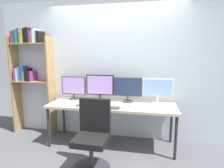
{
  "coord_description": "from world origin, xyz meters",
  "views": [
    {
      "loc": [
        0.61,
        -2.44,
        1.61
      ],
      "look_at": [
        0.0,
        0.65,
        1.09
      ],
      "focal_mm": 29.61,
      "sensor_mm": 36.0,
      "label": 1
    }
  ],
  "objects_px": {
    "mouse_left_side": "(123,107)",
    "laptop_closed": "(139,106)",
    "desk": "(111,107)",
    "monitor_center_right": "(128,88)",
    "keyboard_left": "(60,105)",
    "keyboard_right": "(162,111)",
    "bookshelf": "(30,66)",
    "monitor_center_left": "(100,86)",
    "monitor_far_left": "(74,87)",
    "monitor_far_right": "(158,89)",
    "mouse_right_side": "(77,105)",
    "office_chair": "(92,142)",
    "keyboard_center": "(109,107)"
  },
  "relations": [
    {
      "from": "keyboard_right",
      "to": "bookshelf",
      "type": "bearing_deg",
      "value": 169.76
    },
    {
      "from": "monitor_center_right",
      "to": "laptop_closed",
      "type": "relative_size",
      "value": 1.6
    },
    {
      "from": "monitor_center_right",
      "to": "mouse_left_side",
      "type": "bearing_deg",
      "value": -94.84
    },
    {
      "from": "monitor_center_right",
      "to": "keyboard_left",
      "type": "bearing_deg",
      "value": -158.1
    },
    {
      "from": "monitor_far_left",
      "to": "keyboard_center",
      "type": "distance_m",
      "value": 0.93
    },
    {
      "from": "desk",
      "to": "bookshelf",
      "type": "relative_size",
      "value": 1.05
    },
    {
      "from": "monitor_far_left",
      "to": "keyboard_right",
      "type": "distance_m",
      "value": 1.7
    },
    {
      "from": "keyboard_center",
      "to": "office_chair",
      "type": "bearing_deg",
      "value": -102.06
    },
    {
      "from": "keyboard_left",
      "to": "mouse_left_side",
      "type": "height_order",
      "value": "mouse_left_side"
    },
    {
      "from": "mouse_left_side",
      "to": "laptop_closed",
      "type": "xyz_separation_m",
      "value": [
        0.25,
        0.13,
        -0.0
      ]
    },
    {
      "from": "mouse_right_side",
      "to": "monitor_far_right",
      "type": "bearing_deg",
      "value": 18.19
    },
    {
      "from": "monitor_far_right",
      "to": "mouse_right_side",
      "type": "xyz_separation_m",
      "value": [
        -1.32,
        -0.43,
        -0.24
      ]
    },
    {
      "from": "desk",
      "to": "monitor_center_right",
      "type": "bearing_deg",
      "value": 39.23
    },
    {
      "from": "keyboard_left",
      "to": "keyboard_center",
      "type": "distance_m",
      "value": 0.84
    },
    {
      "from": "monitor_far_left",
      "to": "monitor_center_left",
      "type": "bearing_deg",
      "value": 0.0
    },
    {
      "from": "desk",
      "to": "keyboard_left",
      "type": "bearing_deg",
      "value": -164.69
    },
    {
      "from": "keyboard_right",
      "to": "laptop_closed",
      "type": "relative_size",
      "value": 1.11
    },
    {
      "from": "keyboard_center",
      "to": "laptop_closed",
      "type": "relative_size",
      "value": 1.12
    },
    {
      "from": "monitor_far_right",
      "to": "keyboard_right",
      "type": "xyz_separation_m",
      "value": [
        0.06,
        -0.44,
        -0.25
      ]
    },
    {
      "from": "keyboard_right",
      "to": "mouse_left_side",
      "type": "height_order",
      "value": "mouse_left_side"
    },
    {
      "from": "laptop_closed",
      "to": "desk",
      "type": "bearing_deg",
      "value": 165.3
    },
    {
      "from": "mouse_right_side",
      "to": "laptop_closed",
      "type": "relative_size",
      "value": 0.3
    },
    {
      "from": "keyboard_center",
      "to": "monitor_far_right",
      "type": "bearing_deg",
      "value": 29.55
    },
    {
      "from": "mouse_right_side",
      "to": "desk",
      "type": "bearing_deg",
      "value": 22.32
    },
    {
      "from": "keyboard_center",
      "to": "mouse_right_side",
      "type": "xyz_separation_m",
      "value": [
        -0.54,
        0.01,
        0.01
      ]
    },
    {
      "from": "monitor_center_right",
      "to": "mouse_left_side",
      "type": "distance_m",
      "value": 0.45
    },
    {
      "from": "monitor_far_right",
      "to": "keyboard_center",
      "type": "bearing_deg",
      "value": -150.45
    },
    {
      "from": "desk",
      "to": "laptop_closed",
      "type": "relative_size",
      "value": 6.88
    },
    {
      "from": "mouse_left_side",
      "to": "keyboard_center",
      "type": "bearing_deg",
      "value": -164.01
    },
    {
      "from": "bookshelf",
      "to": "monitor_far_left",
      "type": "distance_m",
      "value": 1.0
    },
    {
      "from": "monitor_center_right",
      "to": "laptop_closed",
      "type": "bearing_deg",
      "value": -48.4
    },
    {
      "from": "bookshelf",
      "to": "office_chair",
      "type": "relative_size",
      "value": 2.12
    },
    {
      "from": "keyboard_right",
      "to": "monitor_center_left",
      "type": "bearing_deg",
      "value": 158.09
    },
    {
      "from": "monitor_center_left",
      "to": "monitor_far_right",
      "type": "xyz_separation_m",
      "value": [
        1.04,
        -0.0,
        -0.01
      ]
    },
    {
      "from": "monitor_far_right",
      "to": "keyboard_left",
      "type": "height_order",
      "value": "monitor_far_right"
    },
    {
      "from": "bookshelf",
      "to": "laptop_closed",
      "type": "xyz_separation_m",
      "value": [
        2.18,
        -0.27,
        -0.63
      ]
    },
    {
      "from": "keyboard_right",
      "to": "desk",
      "type": "bearing_deg",
      "value": 164.69
    },
    {
      "from": "bookshelf",
      "to": "laptop_closed",
      "type": "height_order",
      "value": "bookshelf"
    },
    {
      "from": "monitor_far_left",
      "to": "monitor_far_right",
      "type": "height_order",
      "value": "same"
    },
    {
      "from": "mouse_right_side",
      "to": "office_chair",
      "type": "bearing_deg",
      "value": -52.05
    },
    {
      "from": "monitor_far_left",
      "to": "monitor_far_right",
      "type": "bearing_deg",
      "value": -0.0
    },
    {
      "from": "mouse_left_side",
      "to": "bookshelf",
      "type": "bearing_deg",
      "value": 168.47
    },
    {
      "from": "bookshelf",
      "to": "office_chair",
      "type": "height_order",
      "value": "bookshelf"
    },
    {
      "from": "monitor_center_left",
      "to": "keyboard_right",
      "type": "height_order",
      "value": "monitor_center_left"
    },
    {
      "from": "monitor_center_left",
      "to": "laptop_closed",
      "type": "height_order",
      "value": "monitor_center_left"
    },
    {
      "from": "monitor_far_left",
      "to": "monitor_center_right",
      "type": "relative_size",
      "value": 0.92
    },
    {
      "from": "mouse_right_side",
      "to": "monitor_far_left",
      "type": "bearing_deg",
      "value": 119.36
    },
    {
      "from": "desk",
      "to": "monitor_far_right",
      "type": "relative_size",
      "value": 4.18
    },
    {
      "from": "bookshelf",
      "to": "monitor_center_left",
      "type": "distance_m",
      "value": 1.49
    },
    {
      "from": "mouse_left_side",
      "to": "mouse_right_side",
      "type": "height_order",
      "value": "same"
    }
  ]
}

